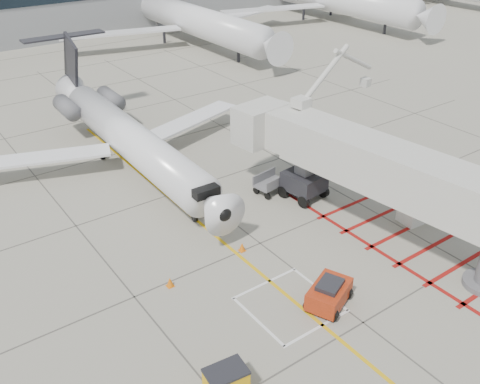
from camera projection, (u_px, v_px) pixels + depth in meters
ground_plane at (306, 279)px, 28.11m from camera, size 260.00×260.00×0.00m
regional_jet at (143, 130)px, 35.92m from camera, size 23.08×28.83×7.43m
jet_bridge at (387, 178)px, 29.91m from camera, size 11.17×19.83×7.55m
pushback_tug at (329, 293)px, 26.04m from camera, size 2.87×2.39×1.44m
spill_bin at (226, 383)px, 21.35m from camera, size 1.73×1.26×1.40m
baggage_cart at (271, 183)px, 35.82m from camera, size 2.33×1.66×1.36m
ground_power_unit at (418, 207)px, 32.71m from camera, size 2.35×1.51×1.77m
cone_nose at (170, 282)px, 27.48m from camera, size 0.39×0.39×0.54m
cone_side at (242, 247)px, 30.18m from camera, size 0.38×0.38×0.53m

